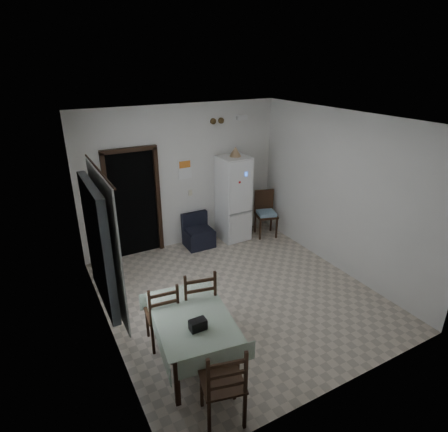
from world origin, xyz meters
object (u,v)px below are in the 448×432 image
Objects in this scene: dining_chair_far_left at (162,312)px; dining_chair_far_right at (198,300)px; dining_chair_near_head at (222,381)px; fridge at (233,199)px; corner_chair at (266,214)px; navy_seat at (199,231)px; dining_table at (193,338)px.

dining_chair_far_right reaches higher than dining_chair_far_left.
dining_chair_far_left is 0.95× the size of dining_chair_near_head.
fridge is at bearing -107.43° from dining_chair_near_head.
corner_chair is 3.48m from dining_chair_far_right.
navy_seat is 3.27m from dining_table.
corner_chair is 4.02m from dining_table.
fridge is at bearing 0.79° from navy_seat.
dining_chair_far_right is at bearing 65.91° from dining_table.
fridge is 2.65× the size of navy_seat.
dining_chair_far_right is (0.52, -0.04, 0.05)m from dining_chair_far_left.
corner_chair is 1.01× the size of dining_chair_far_left.
dining_table is at bearing -115.57° from navy_seat.
corner_chair is at bearing -20.67° from fridge.
dining_chair_near_head reaches higher than corner_chair.
dining_chair_far_left is at bearing -129.72° from corner_chair.
dining_chair_far_right is at bearing -90.64° from dining_chair_near_head.
navy_seat is at bearing -103.13° from dining_chair_far_right.
fridge is 3.50m from dining_chair_far_left.
fridge reaches higher than dining_chair_near_head.
dining_table is at bearing 70.08° from dining_chair_far_right.
dining_chair_far_left is (-1.67, -2.41, 0.15)m from navy_seat.
dining_chair_far_left is (-3.21, -2.16, -0.00)m from corner_chair.
navy_seat is at bearing -172.80° from corner_chair.
navy_seat is 2.72m from dining_chair_far_right.
dining_chair_far_right is (0.30, 0.48, 0.19)m from dining_table.
dining_chair_far_left is (-0.22, 0.52, 0.14)m from dining_table.
navy_seat is (-0.84, 0.00, -0.57)m from fridge.
dining_chair_near_head is (-0.37, -1.41, -0.02)m from dining_chair_far_right.
dining_chair_near_head is at bearing -110.70° from navy_seat.
dining_chair_near_head is at bearing 102.32° from dining_chair_far_left.
corner_chair is 0.96× the size of dining_chair_near_head.
navy_seat is 0.69× the size of dining_chair_far_left.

